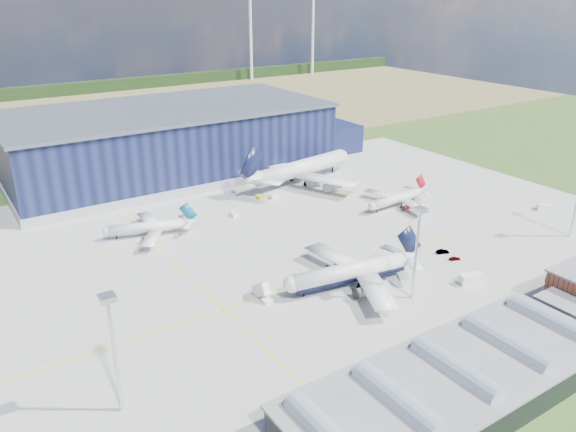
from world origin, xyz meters
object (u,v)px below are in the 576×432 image
object	(u,v)px
airliner_regional	(146,222)
gse_van_a	(472,279)
airliner_red	(396,194)
gse_tug_a	(369,292)
gse_cart_b	(275,197)
airliner_widebody	(302,160)
gse_van_b	(544,207)
gse_cart_a	(234,214)
car_a	(455,258)
light_mast_center	(417,239)
light_mast_west	(112,335)
gse_tug_c	(260,197)
hangar	(174,143)
airstair	(261,293)
car_b	(443,252)
airliner_navy	(349,263)

from	to	relation	value
airliner_regional	gse_van_a	bearing A→B (deg)	145.70
airliner_red	gse_van_a	distance (m)	53.99
airliner_regional	gse_tug_a	bearing A→B (deg)	134.83
airliner_regional	gse_cart_b	distance (m)	49.43
airliner_red	airliner_widebody	bearing A→B (deg)	-77.39
airliner_red	gse_van_b	distance (m)	49.10
gse_cart_a	gse_cart_b	distance (m)	20.88
airliner_widebody	car_a	size ratio (longest dim) A/B	17.80
gse_tug_a	car_a	world-z (taller)	gse_tug_a
light_mast_center	car_a	distance (m)	29.41
airliner_widebody	car_a	xyz separation A→B (m)	(-2.74, -76.98, -8.48)
airliner_regional	gse_cart_b	world-z (taller)	airliner_regional
light_mast_west	airliner_red	bearing A→B (deg)	23.16
airliner_red	gse_van_b	xyz separation A→B (m)	(39.40, -29.08, -3.56)
gse_tug_c	airliner_widebody	bearing A→B (deg)	21.26
gse_cart_a	gse_cart_b	size ratio (longest dim) A/B	1.03
gse_van_a	gse_van_b	world-z (taller)	gse_van_a
light_mast_center	gse_cart_b	size ratio (longest dim) A/B	7.97
gse_cart_b	light_mast_west	bearing A→B (deg)	140.51
light_mast_west	gse_cart_a	world-z (taller)	light_mast_west
hangar	car_a	distance (m)	121.40
airliner_widebody	gse_van_a	distance (m)	89.05
hangar	gse_tug_c	world-z (taller)	hangar
airliner_red	airstair	distance (m)	73.62
light_mast_center	gse_van_a	bearing A→B (deg)	-10.52
gse_van_a	gse_tug_c	xyz separation A→B (m)	(-13.01, 81.49, -0.71)
airliner_red	gse_tug_a	world-z (taller)	airliner_red
hangar	light_mast_center	world-z (taller)	hangar
airliner_red	airstair	size ratio (longest dim) A/B	5.98
gse_tug_c	airstair	xyz separation A→B (m)	(-34.30, -58.80, 0.87)
airstair	gse_tug_a	bearing A→B (deg)	-34.26
car_b	gse_tug_a	bearing A→B (deg)	122.33
light_mast_west	car_a	distance (m)	95.57
light_mast_center	airliner_widebody	world-z (taller)	light_mast_center
gse_tug_a	gse_van_b	xyz separation A→B (m)	(85.32, 10.54, 0.22)
light_mast_west	gse_tug_c	size ratio (longest dim) A/B	7.95
gse_cart_b	airliner_navy	bearing A→B (deg)	170.71
light_mast_center	gse_tug_a	distance (m)	17.79
gse_van_b	airliner_widebody	bearing A→B (deg)	76.13
airliner_navy	gse_tug_a	size ratio (longest dim) A/B	10.37
airliner_navy	gse_van_b	distance (m)	87.26
light_mast_west	airstair	bearing A→B (deg)	26.01
airliner_regional	gse_cart_a	world-z (taller)	airliner_regional
airliner_navy	airstair	size ratio (longest dim) A/B	8.42
gse_cart_a	gse_tug_a	bearing A→B (deg)	-85.68
light_mast_west	airliner_regional	xyz separation A→B (m)	(30.08, 69.03, -10.83)
gse_van_b	car_b	distance (m)	53.57
airliner_widebody	gse_van_a	world-z (taller)	airliner_widebody
gse_cart_b	car_a	size ratio (longest dim) A/B	0.93
hangar	gse_tug_a	bearing A→B (deg)	-90.16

